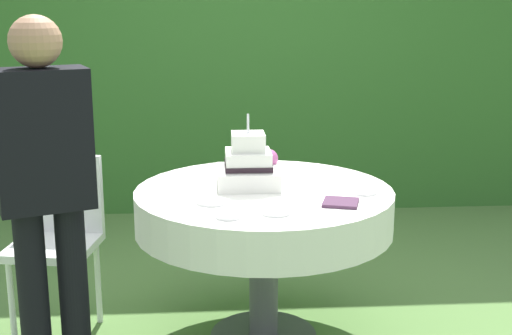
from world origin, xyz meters
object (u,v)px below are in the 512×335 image
at_px(wedding_cake, 249,166).
at_px(garden_chair, 58,228).
at_px(cake_table, 264,212).
at_px(serving_plate_near, 212,202).
at_px(serving_plate_left, 276,212).
at_px(napkin_stack, 341,203).
at_px(standing_person, 46,188).
at_px(serving_plate_right, 363,192).
at_px(serving_plate_far, 228,216).

relative_size(wedding_cake, garden_chair, 0.40).
height_order(cake_table, serving_plate_near, serving_plate_near).
bearing_deg(cake_table, serving_plate_left, -87.08).
relative_size(cake_table, napkin_stack, 8.13).
height_order(cake_table, standing_person, standing_person).
relative_size(napkin_stack, garden_chair, 0.17).
bearing_deg(wedding_cake, standing_person, -145.59).
bearing_deg(garden_chair, serving_plate_near, -27.04).
bearing_deg(serving_plate_near, serving_plate_left, -32.35).
bearing_deg(garden_chair, serving_plate_right, -10.45).
xyz_separation_m(serving_plate_left, napkin_stack, (0.30, 0.11, 0.00)).
distance_m(serving_plate_far, serving_plate_left, 0.21).
distance_m(cake_table, garden_chair, 1.04).
xyz_separation_m(cake_table, serving_plate_left, (0.02, -0.38, 0.12)).
bearing_deg(serving_plate_left, garden_chair, 151.51).
bearing_deg(standing_person, wedding_cake, 34.41).
bearing_deg(serving_plate_far, standing_person, -174.24).
height_order(cake_table, serving_plate_far, serving_plate_far).
height_order(serving_plate_far, serving_plate_left, same).
distance_m(serving_plate_left, garden_chair, 1.20).
distance_m(serving_plate_far, standing_person, 0.74).
xyz_separation_m(wedding_cake, standing_person, (-0.84, -0.57, 0.06)).
height_order(wedding_cake, serving_plate_far, wedding_cake).
bearing_deg(napkin_stack, serving_plate_left, -159.11).
distance_m(wedding_cake, napkin_stack, 0.52).
bearing_deg(standing_person, serving_plate_near, 23.96).
xyz_separation_m(cake_table, wedding_cake, (-0.06, 0.08, 0.21)).
bearing_deg(serving_plate_far, garden_chair, 143.91).
relative_size(serving_plate_near, garden_chair, 0.16).
height_order(serving_plate_left, serving_plate_right, same).
bearing_deg(wedding_cake, serving_plate_near, -123.27).
bearing_deg(cake_table, garden_chair, 169.84).
distance_m(wedding_cake, serving_plate_far, 0.52).
distance_m(serving_plate_near, serving_plate_left, 0.32).
height_order(wedding_cake, serving_plate_right, wedding_cake).
xyz_separation_m(serving_plate_near, standing_person, (-0.65, -0.29, 0.15)).
bearing_deg(napkin_stack, cake_table, 140.33).
distance_m(cake_table, serving_plate_right, 0.48).
bearing_deg(serving_plate_left, napkin_stack, 20.89).
bearing_deg(serving_plate_near, standing_person, -156.04).
bearing_deg(wedding_cake, cake_table, -49.67).
bearing_deg(napkin_stack, standing_person, -169.23).
relative_size(napkin_stack, standing_person, 0.09).
relative_size(wedding_cake, serving_plate_near, 2.54).
distance_m(serving_plate_near, standing_person, 0.73).
xyz_separation_m(serving_plate_left, garden_chair, (-1.03, 0.56, -0.24)).
bearing_deg(garden_chair, napkin_stack, -18.51).
bearing_deg(cake_table, serving_plate_near, -140.36).
xyz_separation_m(cake_table, serving_plate_right, (0.46, -0.09, 0.12)).
relative_size(cake_table, standing_person, 0.77).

